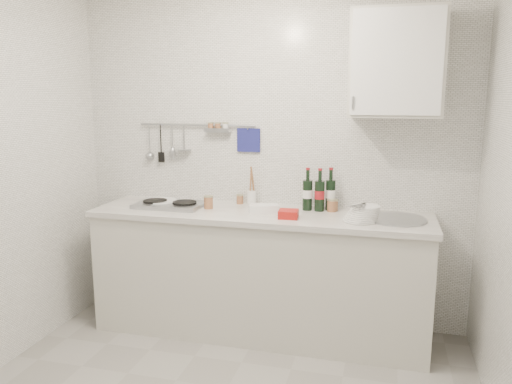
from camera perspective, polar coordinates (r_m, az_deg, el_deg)
back_wall at (r=3.82m, az=1.53°, el=3.53°), size 3.00×0.02×2.50m
counter at (r=3.74m, az=0.50°, el=-9.57°), size 2.44×0.64×0.96m
wall_rail at (r=3.95m, az=-7.07°, el=6.25°), size 0.98×0.09×0.34m
wall_cabinet at (r=3.52m, az=15.73°, el=13.92°), size 0.60×0.38×0.70m
plate_stack_hob at (r=3.90m, az=-10.96°, el=-1.16°), size 0.27×0.27×0.04m
plate_stack_sink at (r=3.40m, az=12.11°, el=-2.44°), size 0.24×0.23×0.11m
wine_bottles at (r=3.65m, az=7.24°, el=0.30°), size 0.23×0.13×0.31m
butter_dish at (r=3.55m, az=0.88°, el=-1.94°), size 0.23×0.16×0.06m
strawberry_punnet at (r=3.42m, az=3.73°, el=-2.53°), size 0.14×0.14×0.05m
utensil_crock at (r=3.83m, az=-0.51°, el=-0.41°), size 0.07×0.07×0.30m
jar_a at (r=3.86m, az=-1.85°, el=-0.81°), size 0.06×0.06×0.07m
jar_b at (r=3.66m, az=8.87°, el=-1.49°), size 0.06×0.06×0.09m
jar_c at (r=3.64m, az=8.66°, el=-1.51°), size 0.07×0.07×0.09m
jar_d at (r=3.71m, az=-5.46°, el=-1.15°), size 0.07×0.07×0.10m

